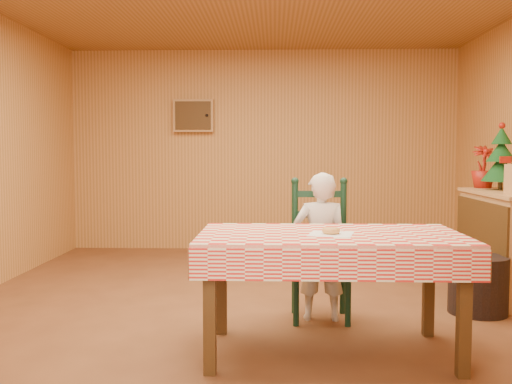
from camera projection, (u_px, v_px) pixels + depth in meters
ground at (255, 312)px, 4.55m from camera, size 6.00×6.00×0.00m
cabin_walls at (257, 89)px, 4.95m from camera, size 5.10×6.05×2.65m
dining_table at (330, 246)px, 3.58m from camera, size 1.66×0.96×0.77m
ladder_chair at (320, 253)px, 4.38m from camera, size 0.44×0.40×1.08m
seated_child at (321, 247)px, 4.32m from camera, size 0.41×0.27×1.12m
napkin at (331, 234)px, 3.52m from camera, size 0.31×0.31×0.00m
donut at (331, 231)px, 3.52m from camera, size 0.14×0.14×0.04m
shelf_unit at (509, 244)px, 5.02m from camera, size 0.54×1.24×0.93m
christmas_tree at (501, 159)px, 5.22m from camera, size 0.34×0.34×0.62m
flower_arrangement at (483, 167)px, 5.53m from camera, size 0.25×0.25×0.41m
storage_bin at (478, 285)px, 4.51m from camera, size 0.48×0.48×0.46m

